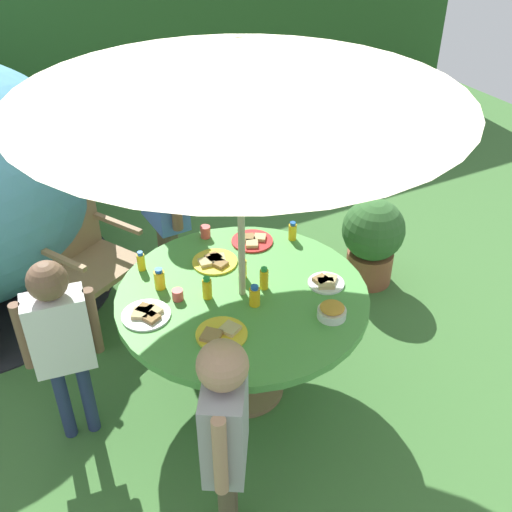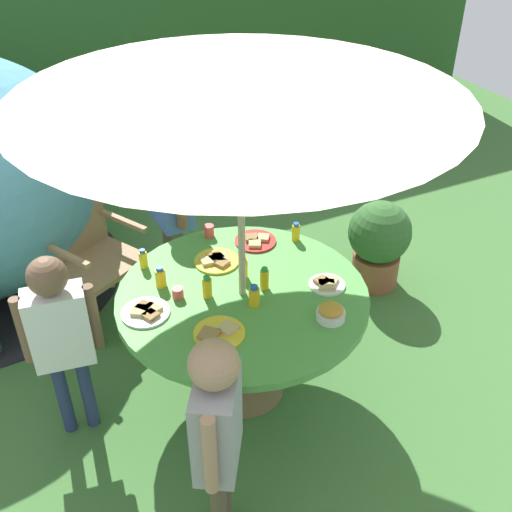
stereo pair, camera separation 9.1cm
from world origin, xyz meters
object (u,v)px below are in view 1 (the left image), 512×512
Objects in this scene: plate_mid_left at (221,334)px; juice_bottle_back_edge at (255,296)px; plate_front_edge at (252,241)px; juice_bottle_mid_right at (243,268)px; plate_center_back at (326,282)px; juice_bottle_far_right at (141,261)px; juice_bottle_spot_a at (207,288)px; patio_umbrella at (239,67)px; child_in_blue_shirt at (162,186)px; child_in_white_shirt at (60,332)px; cup_near at (205,232)px; wooden_chair at (80,247)px; potted_plant at (372,239)px; juice_bottle_near_right at (160,279)px; garden_table at (243,309)px; snack_bowl at (332,311)px; juice_bottle_center_front at (292,231)px; juice_bottle_spot_b at (264,279)px; plate_far_left at (147,314)px; cup_far at (178,295)px; child_in_grey_shirt at (225,424)px; plate_near_left at (215,261)px.

plate_mid_left is 2.11× the size of juice_bottle_back_edge.
juice_bottle_mid_right is (-0.21, -0.28, 0.05)m from plate_front_edge.
juice_bottle_far_right is (-0.82, 0.59, 0.04)m from plate_center_back.
juice_bottle_mid_right and juice_bottle_spot_a have the same top height.
child_in_blue_shirt is (-0.04, 1.01, -1.02)m from patio_umbrella.
child_in_blue_shirt is 1.23× the size of child_in_white_shirt.
juice_bottle_far_right is 0.47m from cup_near.
juice_bottle_back_edge is at bearing -91.84° from wooden_chair.
cup_near is (0.97, 0.45, 0.03)m from child_in_white_shirt.
potted_plant is at bearing 18.57° from child_in_white_shirt.
juice_bottle_near_right is at bearing -81.66° from juice_bottle_far_right.
plate_mid_left is 0.71m from juice_bottle_far_right.
wooden_chair is 8.20× the size of juice_bottle_near_right.
patio_umbrella is at bearing -34.28° from juice_bottle_near_right.
garden_table is 5.42× the size of plate_front_edge.
snack_bowl is 0.58× the size of plate_mid_left.
child_in_white_shirt reaches higher than cup_near.
child_in_white_shirt is (-0.92, 0.14, -1.18)m from patio_umbrella.
juice_bottle_mid_right is 0.24m from juice_bottle_back_edge.
child_in_white_shirt is 0.97m from juice_bottle_back_edge.
juice_bottle_center_front is (0.50, 0.32, 0.16)m from garden_table.
plate_front_edge is 0.45m from juice_bottle_spot_b.
child_in_white_shirt reaches higher than snack_bowl.
wooden_chair reaches higher than plate_far_left.
juice_bottle_mid_right reaches higher than plate_front_edge.
plate_front_edge reaches higher than potted_plant.
juice_bottle_far_right is 0.97× the size of juice_bottle_back_edge.
garden_table is 0.51m from snack_bowl.
wooden_chair reaches higher than cup_far.
juice_bottle_back_edge is (-1.28, -0.64, 0.41)m from potted_plant.
juice_bottle_near_right reaches higher than plate_mid_left.
juice_bottle_far_right is 0.99× the size of juice_bottle_center_front.
child_in_grey_shirt is 0.81m from juice_bottle_back_edge.
patio_umbrella reaches higher than potted_plant.
plate_front_edge is at bearing 51.74° from plate_mid_left.
plate_far_left is 4.15× the size of cup_far.
child_in_blue_shirt reaches higher than juice_bottle_far_right.
plate_near_left is (-1.30, -0.21, 0.37)m from potted_plant.
juice_bottle_spot_b is at bearing -5.81° from garden_table.
wooden_chair is at bearing 105.73° from juice_bottle_near_right.
child_in_grey_shirt is 0.89m from cup_far.
plate_far_left is 1.89× the size of juice_bottle_spot_b.
juice_bottle_mid_right is (0.46, -0.33, 0.01)m from juice_bottle_far_right.
child_in_white_shirt is 4.56× the size of plate_front_edge.
juice_bottle_spot_a is at bearing 2.06° from child_in_white_shirt.
patio_umbrella is 17.34× the size of juice_bottle_center_front.
juice_bottle_near_right is 1.04× the size of juice_bottle_center_front.
juice_bottle_back_edge is at bearing 137.66° from snack_bowl.
patio_umbrella reaches higher than garden_table.
child_in_blue_shirt is 1.44m from snack_bowl.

